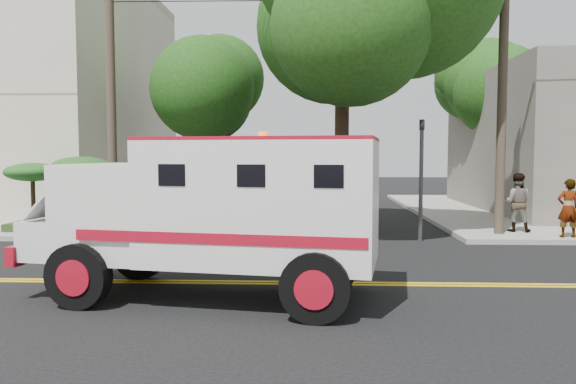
{
  "coord_description": "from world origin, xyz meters",
  "views": [
    {
      "loc": [
        0.57,
        -11.12,
        2.62
      ],
      "look_at": [
        -0.05,
        3.46,
        1.6
      ],
      "focal_mm": 35.0,
      "sensor_mm": 36.0,
      "label": 1
    }
  ],
  "objects": [
    {
      "name": "ground",
      "position": [
        0.0,
        0.0,
        0.0
      ],
      "size": [
        100.0,
        100.0,
        0.0
      ],
      "primitive_type": "plane",
      "color": "black",
      "rests_on": "ground"
    },
    {
      "name": "sidewalk_nw",
      "position": [
        -13.5,
        13.5,
        0.07
      ],
      "size": [
        17.0,
        17.0,
        0.15
      ],
      "primitive_type": "cube",
      "color": "gray",
      "rests_on": "ground"
    },
    {
      "name": "utility_pole_left",
      "position": [
        -5.6,
        6.0,
        4.5
      ],
      "size": [
        0.28,
        0.28,
        9.0
      ],
      "primitive_type": "cylinder",
      "color": "#382D23",
      "rests_on": "ground"
    },
    {
      "name": "utility_pole_right",
      "position": [
        6.3,
        6.2,
        4.5
      ],
      "size": [
        0.28,
        0.28,
        9.0
      ],
      "primitive_type": "cylinder",
      "color": "#382D23",
      "rests_on": "ground"
    },
    {
      "name": "tree_main",
      "position": [
        1.94,
        6.21,
        7.2
      ],
      "size": [
        6.08,
        5.7,
        9.85
      ],
      "color": "black",
      "rests_on": "ground"
    },
    {
      "name": "tree_left",
      "position": [
        -2.68,
        11.79,
        5.73
      ],
      "size": [
        4.48,
        4.2,
        7.7
      ],
      "color": "black",
      "rests_on": "ground"
    },
    {
      "name": "tree_right",
      "position": [
        8.84,
        15.77,
        6.09
      ],
      "size": [
        4.8,
        4.5,
        8.2
      ],
      "color": "black",
      "rests_on": "ground"
    },
    {
      "name": "traffic_signal",
      "position": [
        3.8,
        5.6,
        2.23
      ],
      "size": [
        0.15,
        0.18,
        3.6
      ],
      "color": "#3F3F42",
      "rests_on": "ground"
    },
    {
      "name": "accessibility_sign",
      "position": [
        -6.2,
        6.17,
        1.37
      ],
      "size": [
        0.45,
        0.1,
        2.02
      ],
      "color": "#3F3F42",
      "rests_on": "ground"
    },
    {
      "name": "palm_planter",
      "position": [
        -7.44,
        6.62,
        1.65
      ],
      "size": [
        3.52,
        2.63,
        2.36
      ],
      "color": "#1E3314",
      "rests_on": "sidewalk_nw"
    },
    {
      "name": "armored_truck",
      "position": [
        -1.1,
        -1.19,
        1.64
      ],
      "size": [
        6.61,
        3.36,
        2.88
      ],
      "rotation": [
        0.0,
        0.0,
        -0.16
      ],
      "color": "silver",
      "rests_on": "ground"
    },
    {
      "name": "pedestrian_a",
      "position": [
        8.05,
        5.5,
        1.01
      ],
      "size": [
        0.63,
        0.41,
        1.72
      ],
      "primitive_type": "imported",
      "rotation": [
        0.0,
        0.0,
        3.14
      ],
      "color": "gray",
      "rests_on": "sidewalk_ne"
    },
    {
      "name": "pedestrian_b",
      "position": [
        7.0,
        6.69,
        1.07
      ],
      "size": [
        1.07,
        0.94,
        1.84
      ],
      "primitive_type": "imported",
      "rotation": [
        0.0,
        0.0,
        2.83
      ],
      "color": "gray",
      "rests_on": "sidewalk_ne"
    }
  ]
}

